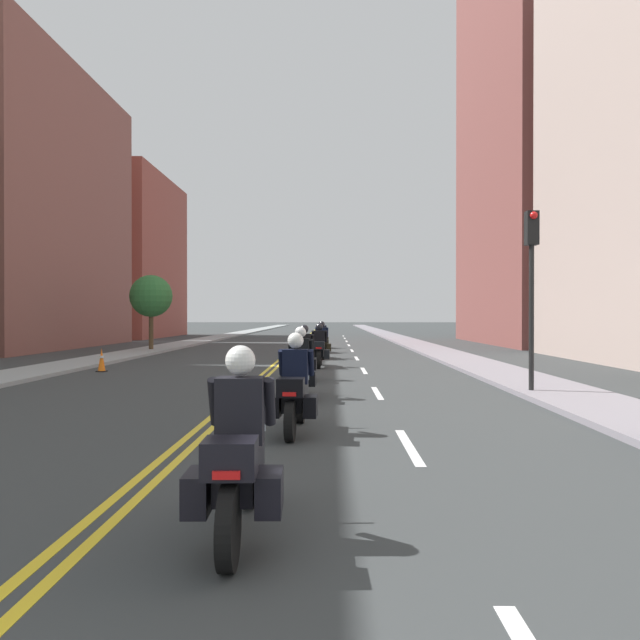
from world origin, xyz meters
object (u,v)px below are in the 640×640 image
motorcycle_1 (295,393)px  motorcycle_3 (304,358)px  motorcycle_5 (322,343)px  motorcycle_2 (300,369)px  motorcycle_0 (239,461)px  motorcycle_6 (321,340)px  motorcycle_7 (322,337)px  traffic_cone_0 (102,360)px  street_tree_0 (151,296)px  motorcycle_4 (319,350)px  traffic_light_near (532,267)px

motorcycle_1 → motorcycle_3: (-0.22, 7.98, 0.01)m
motorcycle_3 → motorcycle_5: bearing=88.6°
motorcycle_2 → motorcycle_5: 12.77m
motorcycle_0 → motorcycle_1: size_ratio=0.96×
motorcycle_0 → motorcycle_6: motorcycle_0 is taller
motorcycle_6 → motorcycle_7: size_ratio=1.00×
motorcycle_3 → motorcycle_7: (0.23, 17.60, 0.00)m
motorcycle_0 → motorcycle_5: 21.44m
motorcycle_5 → traffic_cone_0: 9.66m
motorcycle_3 → street_tree_0: 16.90m
motorcycle_4 → motorcycle_5: size_ratio=0.98×
motorcycle_0 → motorcycle_4: 17.04m
motorcycle_0 → motorcycle_6: (0.25, 25.76, -0.00)m
traffic_cone_0 → traffic_light_near: traffic_light_near is taller
motorcycle_0 → motorcycle_1: 4.60m
motorcycle_0 → street_tree_0: bearing=106.4°
motorcycle_3 → motorcycle_4: 4.48m
motorcycle_7 → traffic_cone_0: (-7.17, -15.03, -0.27)m
motorcycle_6 → street_tree_0: street_tree_0 is taller
motorcycle_1 → street_tree_0: (-8.99, 22.24, 2.28)m
motorcycle_4 → motorcycle_6: 8.72m
motorcycle_7 → street_tree_0: bearing=-162.6°
motorcycle_2 → motorcycle_4: (0.27, 8.37, -0.02)m
motorcycle_4 → motorcycle_6: size_ratio=0.99×
motorcycle_1 → traffic_cone_0: size_ratio=2.82×
motorcycle_1 → motorcycle_3: 7.99m
motorcycle_5 → traffic_cone_0: motorcycle_5 is taller
motorcycle_4 → traffic_cone_0: 7.55m
motorcycle_2 → motorcycle_7: 21.50m
motorcycle_6 → traffic_light_near: 17.41m
motorcycle_3 → traffic_cone_0: motorcycle_3 is taller
motorcycle_1 → traffic_cone_0: motorcycle_1 is taller
motorcycle_5 → street_tree_0: bearing=146.5°
motorcycle_3 → motorcycle_5: size_ratio=1.00×
motorcycle_2 → traffic_cone_0: (-7.03, 6.46, -0.28)m
motorcycle_5 → street_tree_0: size_ratio=0.54×
motorcycle_7 → motorcycle_6: bearing=-92.3°
motorcycle_4 → street_tree_0: size_ratio=0.53×
motorcycle_1 → street_tree_0: street_tree_0 is taller
motorcycle_4 → traffic_cone_0: motorcycle_4 is taller
motorcycle_1 → motorcycle_4: bearing=91.8°
motorcycle_2 → motorcycle_6: size_ratio=1.02×
motorcycle_2 → motorcycle_7: motorcycle_2 is taller
motorcycle_2 → motorcycle_3: motorcycle_2 is taller
street_tree_0 → traffic_light_near: bearing=-50.7°
motorcycle_1 → motorcycle_6: bearing=92.3°
motorcycle_6 → motorcycle_7: 4.41m
motorcycle_0 → traffic_light_near: size_ratio=0.49×
motorcycle_1 → traffic_cone_0: (-7.16, 10.54, -0.25)m
motorcycle_6 → street_tree_0: (-9.05, 1.07, 2.27)m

